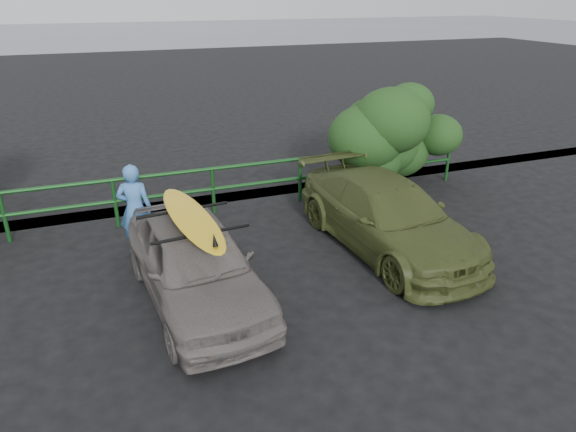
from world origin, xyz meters
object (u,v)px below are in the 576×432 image
olive_vehicle (387,216)px  surfboard (191,218)px  man (135,209)px  sedan (195,263)px  guardrail (166,196)px

olive_vehicle → surfboard: (-3.66, -0.56, 0.76)m
olive_vehicle → man: 4.57m
sedan → man: man is taller
sedan → guardrail: bearing=84.3°
sedan → olive_vehicle: 3.70m
guardrail → man: man is taller
surfboard → sedan: bearing=0.0°
guardrail → surfboard: (-0.02, -3.28, 0.88)m
guardrail → surfboard: size_ratio=5.36×
man → surfboard: bearing=124.3°
surfboard → guardrail: bearing=84.3°
guardrail → man: 1.47m
sedan → man: (-0.67, 2.02, 0.18)m
guardrail → olive_vehicle: size_ratio=3.18×
guardrail → man: size_ratio=8.37×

